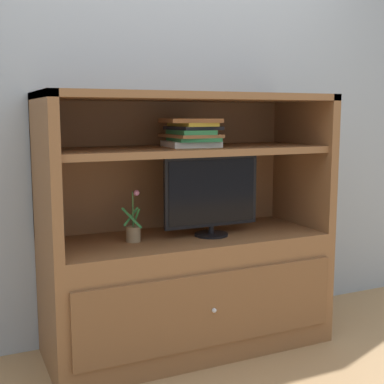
{
  "coord_description": "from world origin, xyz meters",
  "views": [
    {
      "loc": [
        -1.15,
        -2.15,
        1.29
      ],
      "look_at": [
        0.0,
        0.35,
        0.89
      ],
      "focal_mm": 48.81,
      "sensor_mm": 36.0,
      "label": 1
    }
  ],
  "objects_px": {
    "magazine_stack": "(191,133)",
    "tv_monitor": "(212,195)",
    "media_console": "(188,266)",
    "potted_plant": "(133,231)"
  },
  "relations": [
    {
      "from": "magazine_stack",
      "to": "tv_monitor",
      "type": "bearing_deg",
      "value": -27.5
    },
    {
      "from": "media_console",
      "to": "tv_monitor",
      "type": "bearing_deg",
      "value": -24.73
    },
    {
      "from": "magazine_stack",
      "to": "media_console",
      "type": "bearing_deg",
      "value": 169.92
    },
    {
      "from": "media_console",
      "to": "potted_plant",
      "type": "bearing_deg",
      "value": -178.72
    },
    {
      "from": "media_console",
      "to": "magazine_stack",
      "type": "bearing_deg",
      "value": -10.08
    },
    {
      "from": "tv_monitor",
      "to": "potted_plant",
      "type": "xyz_separation_m",
      "value": [
        -0.43,
        0.05,
        -0.17
      ]
    },
    {
      "from": "potted_plant",
      "to": "magazine_stack",
      "type": "relative_size",
      "value": 0.84
    },
    {
      "from": "media_console",
      "to": "tv_monitor",
      "type": "xyz_separation_m",
      "value": [
        0.12,
        -0.05,
        0.4
      ]
    },
    {
      "from": "tv_monitor",
      "to": "media_console",
      "type": "bearing_deg",
      "value": 155.27
    },
    {
      "from": "potted_plant",
      "to": "tv_monitor",
      "type": "bearing_deg",
      "value": -6.21
    }
  ]
}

